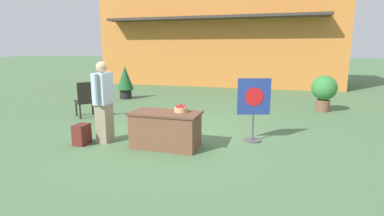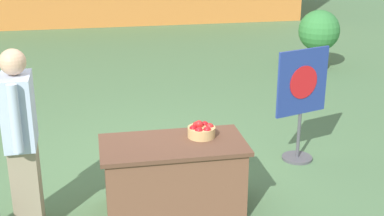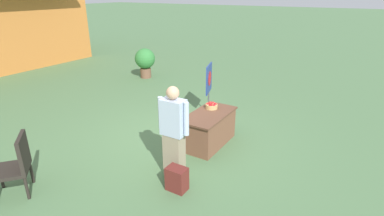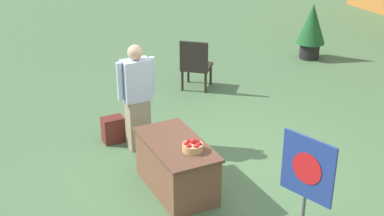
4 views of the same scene
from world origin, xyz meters
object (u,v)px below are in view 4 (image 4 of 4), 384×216
at_px(poster_board, 306,183).
at_px(potted_plant_far_right, 312,28).
at_px(backpack, 113,130).
at_px(person_visitor, 137,97).
at_px(patio_chair, 195,63).
at_px(display_table, 176,166).
at_px(apple_basket, 193,146).

bearing_deg(poster_board, potted_plant_far_right, -146.19).
height_order(backpack, poster_board, poster_board).
xyz_separation_m(person_visitor, patio_chair, (-1.76, 1.88, -0.31)).
relative_size(patio_chair, potted_plant_far_right, 0.80).
height_order(person_visitor, potted_plant_far_right, person_visitor).
xyz_separation_m(display_table, backpack, (-1.72, -0.33, -0.15)).
bearing_deg(backpack, potted_plant_far_right, 109.76).
distance_m(backpack, potted_plant_far_right, 5.76).
bearing_deg(patio_chair, backpack, 163.13).
distance_m(backpack, patio_chair, 2.61).
distance_m(apple_basket, patio_chair, 3.84).
relative_size(display_table, apple_basket, 5.15).
height_order(apple_basket, poster_board, poster_board).
xyz_separation_m(apple_basket, backpack, (-2.01, -0.43, -0.57)).
bearing_deg(apple_basket, patio_chair, 152.83).
relative_size(person_visitor, poster_board, 1.26).
xyz_separation_m(display_table, patio_chair, (-3.12, 1.85, 0.19)).
bearing_deg(poster_board, backpack, -87.91).
bearing_deg(potted_plant_far_right, apple_basket, -51.52).
bearing_deg(poster_board, person_visitor, -90.79).
bearing_deg(apple_basket, potted_plant_far_right, 128.48).
bearing_deg(display_table, backpack, -169.24).
xyz_separation_m(poster_board, potted_plant_far_right, (-5.28, 4.19, -0.05)).
bearing_deg(potted_plant_far_right, poster_board, -38.38).
distance_m(person_visitor, backpack, 0.80).
bearing_deg(backpack, display_table, 10.76).
relative_size(backpack, patio_chair, 0.41).
bearing_deg(display_table, patio_chair, 149.32).
height_order(display_table, backpack, display_table).
height_order(apple_basket, potted_plant_far_right, potted_plant_far_right).
height_order(display_table, person_visitor, person_visitor).
distance_m(apple_basket, backpack, 2.13).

